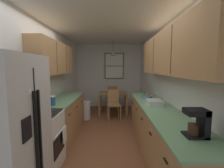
{
  "coord_description": "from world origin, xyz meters",
  "views": [
    {
      "loc": [
        0.16,
        -2.77,
        1.63
      ],
      "look_at": [
        0.14,
        1.3,
        1.19
      ],
      "focal_mm": 24.91,
      "sensor_mm": 36.0,
      "label": 1
    }
  ],
  "objects_px": {
    "mug_by_coffeemaker": "(144,94)",
    "coffee_maker": "(198,122)",
    "dining_chair_near": "(114,103)",
    "table_serving_bowl": "(111,91)",
    "dining_chair_far": "(113,96)",
    "fruit_bowl": "(147,97)",
    "stove_range": "(39,141)",
    "storage_canister": "(52,101)",
    "refrigerator": "(6,138)",
    "microwave_over_range": "(27,68)",
    "dish_rack": "(154,102)",
    "trash_bin": "(85,110)",
    "dining_table": "(113,96)"
  },
  "relations": [
    {
      "from": "mug_by_coffeemaker",
      "to": "dining_table",
      "type": "bearing_deg",
      "value": 118.71
    },
    {
      "from": "refrigerator",
      "to": "dining_chair_far",
      "type": "height_order",
      "value": "refrigerator"
    },
    {
      "from": "microwave_over_range",
      "to": "dish_rack",
      "type": "relative_size",
      "value": 1.65
    },
    {
      "from": "table_serving_bowl",
      "to": "trash_bin",
      "type": "bearing_deg",
      "value": -138.1
    },
    {
      "from": "dining_table",
      "to": "table_serving_bowl",
      "type": "distance_m",
      "value": 0.18
    },
    {
      "from": "microwave_over_range",
      "to": "fruit_bowl",
      "type": "height_order",
      "value": "microwave_over_range"
    },
    {
      "from": "mug_by_coffeemaker",
      "to": "coffee_maker",
      "type": "bearing_deg",
      "value": -87.79
    },
    {
      "from": "dining_table",
      "to": "coffee_maker",
      "type": "relative_size",
      "value": 3.32
    },
    {
      "from": "storage_canister",
      "to": "refrigerator",
      "type": "bearing_deg",
      "value": -88.68
    },
    {
      "from": "coffee_maker",
      "to": "dining_chair_near",
      "type": "bearing_deg",
      "value": 104.9
    },
    {
      "from": "dish_rack",
      "to": "mug_by_coffeemaker",
      "type": "bearing_deg",
      "value": 89.93
    },
    {
      "from": "trash_bin",
      "to": "fruit_bowl",
      "type": "bearing_deg",
      "value": -35.54
    },
    {
      "from": "microwave_over_range",
      "to": "mug_by_coffeemaker",
      "type": "bearing_deg",
      "value": 38.35
    },
    {
      "from": "dining_chair_far",
      "to": "trash_bin",
      "type": "relative_size",
      "value": 1.6
    },
    {
      "from": "dining_table",
      "to": "dining_chair_far",
      "type": "height_order",
      "value": "dining_chair_far"
    },
    {
      "from": "trash_bin",
      "to": "fruit_bowl",
      "type": "distance_m",
      "value": 2.14
    },
    {
      "from": "trash_bin",
      "to": "fruit_bowl",
      "type": "xyz_separation_m",
      "value": [
        1.65,
        -1.18,
        0.65
      ]
    },
    {
      "from": "dining_chair_far",
      "to": "fruit_bowl",
      "type": "height_order",
      "value": "fruit_bowl"
    },
    {
      "from": "dining_table",
      "to": "microwave_over_range",
      "type": "bearing_deg",
      "value": -112.46
    },
    {
      "from": "dining_chair_far",
      "to": "trash_bin",
      "type": "distance_m",
      "value": 1.51
    },
    {
      "from": "coffee_maker",
      "to": "dish_rack",
      "type": "relative_size",
      "value": 0.87
    },
    {
      "from": "dining_chair_far",
      "to": "mug_by_coffeemaker",
      "type": "bearing_deg",
      "value": -68.03
    },
    {
      "from": "stove_range",
      "to": "dining_chair_near",
      "type": "height_order",
      "value": "stove_range"
    },
    {
      "from": "storage_canister",
      "to": "table_serving_bowl",
      "type": "bearing_deg",
      "value": 66.72
    },
    {
      "from": "dining_table",
      "to": "table_serving_bowl",
      "type": "bearing_deg",
      "value": 140.75
    },
    {
      "from": "dining_chair_far",
      "to": "fruit_bowl",
      "type": "relative_size",
      "value": 3.82
    },
    {
      "from": "refrigerator",
      "to": "stove_range",
      "type": "height_order",
      "value": "refrigerator"
    },
    {
      "from": "dining_chair_near",
      "to": "table_serving_bowl",
      "type": "xyz_separation_m",
      "value": [
        -0.09,
        0.63,
        0.27
      ]
    },
    {
      "from": "storage_canister",
      "to": "coffee_maker",
      "type": "relative_size",
      "value": 0.6
    },
    {
      "from": "dining_chair_near",
      "to": "dining_chair_far",
      "type": "xyz_separation_m",
      "value": [
        -0.04,
        1.13,
        0.0
      ]
    },
    {
      "from": "coffee_maker",
      "to": "mug_by_coffeemaker",
      "type": "distance_m",
      "value": 2.39
    },
    {
      "from": "microwave_over_range",
      "to": "mug_by_coffeemaker",
      "type": "relative_size",
      "value": 4.95
    },
    {
      "from": "trash_bin",
      "to": "microwave_over_range",
      "type": "bearing_deg",
      "value": -99.49
    },
    {
      "from": "coffee_maker",
      "to": "mug_by_coffeemaker",
      "type": "xyz_separation_m",
      "value": [
        -0.09,
        2.38,
        -0.11
      ]
    },
    {
      "from": "coffee_maker",
      "to": "fruit_bowl",
      "type": "relative_size",
      "value": 1.25
    },
    {
      "from": "dining_table",
      "to": "dining_chair_far",
      "type": "relative_size",
      "value": 1.09
    },
    {
      "from": "dining_chair_far",
      "to": "storage_canister",
      "type": "relative_size",
      "value": 5.12
    },
    {
      "from": "mug_by_coffeemaker",
      "to": "table_serving_bowl",
      "type": "xyz_separation_m",
      "value": [
        -0.87,
        1.51,
        -0.18
      ]
    },
    {
      "from": "refrigerator",
      "to": "dish_rack",
      "type": "bearing_deg",
      "value": 35.67
    },
    {
      "from": "storage_canister",
      "to": "fruit_bowl",
      "type": "relative_size",
      "value": 0.75
    },
    {
      "from": "dining_chair_near",
      "to": "storage_canister",
      "type": "relative_size",
      "value": 5.12
    },
    {
      "from": "refrigerator",
      "to": "coffee_maker",
      "type": "xyz_separation_m",
      "value": [
        2.03,
        0.01,
        0.17
      ]
    },
    {
      "from": "refrigerator",
      "to": "dining_table",
      "type": "distance_m",
      "value": 4.02
    },
    {
      "from": "stove_range",
      "to": "table_serving_bowl",
      "type": "relative_size",
      "value": 6.27
    },
    {
      "from": "dining_chair_near",
      "to": "coffee_maker",
      "type": "relative_size",
      "value": 3.05
    },
    {
      "from": "stove_range",
      "to": "dining_table",
      "type": "bearing_deg",
      "value": 69.36
    },
    {
      "from": "dining_table",
      "to": "fruit_bowl",
      "type": "distance_m",
      "value": 2.02
    },
    {
      "from": "dining_chair_far",
      "to": "storage_canister",
      "type": "height_order",
      "value": "storage_canister"
    },
    {
      "from": "refrigerator",
      "to": "dish_rack",
      "type": "height_order",
      "value": "refrigerator"
    },
    {
      "from": "refrigerator",
      "to": "dining_chair_far",
      "type": "bearing_deg",
      "value": 75.74
    }
  ]
}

